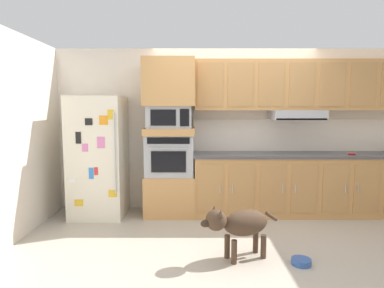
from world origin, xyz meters
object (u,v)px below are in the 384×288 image
microwave (169,117)px  dog (239,224)px  built_in_oven (170,155)px  dog_food_bowl (301,261)px  refrigerator (98,157)px  screwdriver (352,154)px

microwave → dog: size_ratio=0.74×
built_in_oven → microwave: microwave is taller
built_in_oven → dog_food_bowl: size_ratio=3.50×
refrigerator → microwave: 1.20m
refrigerator → built_in_oven: 1.05m
built_in_oven → dog_food_bowl: built_in_oven is taller
dog_food_bowl → built_in_oven: bearing=131.1°
refrigerator → microwave: refrigerator is taller
screwdriver → dog_food_bowl: bearing=-128.2°
dog → screwdriver: bearing=-164.6°
refrigerator → microwave: (1.05, 0.07, 0.58)m
microwave → dog_food_bowl: size_ratio=3.22×
microwave → built_in_oven: bearing=179.2°
screwdriver → built_in_oven: bearing=177.2°
screwdriver → dog: screwdriver is taller
screwdriver → dog_food_bowl: 2.14m
refrigerator → microwave: bearing=3.7°
microwave → refrigerator: bearing=-176.3°
screwdriver → dog: bearing=-142.4°
built_in_oven → microwave: size_ratio=1.09×
refrigerator → built_in_oven: bearing=3.7°
built_in_oven → dog: built_in_oven is taller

